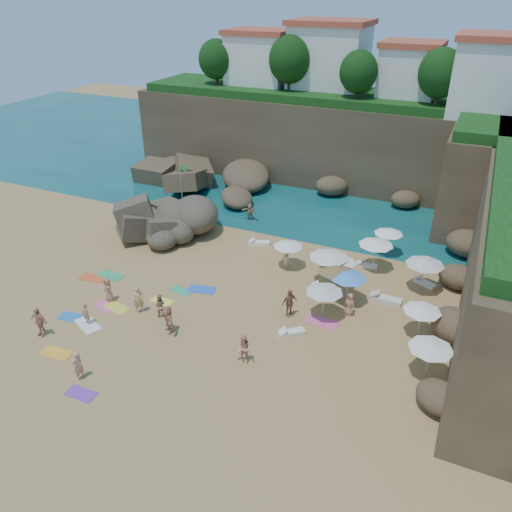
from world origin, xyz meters
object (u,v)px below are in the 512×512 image
at_px(rock_outcrop, 157,230).
at_px(person_stand_3, 289,303).
at_px(lounger_0, 259,243).
at_px(parasol_0, 288,244).
at_px(person_stand_2, 286,259).
at_px(person_stand_0, 139,300).
at_px(person_stand_5, 250,212).
at_px(flag_pole, 182,181).
at_px(person_stand_1, 160,305).
at_px(parasol_1, 389,232).
at_px(person_stand_6, 78,365).
at_px(parasol_2, 329,255).
at_px(person_stand_4, 350,304).

xyz_separation_m(rock_outcrop, person_stand_3, (14.37, -6.73, 0.93)).
bearing_deg(lounger_0, parasol_0, -56.69).
distance_m(person_stand_2, person_stand_3, 5.80).
height_order(lounger_0, person_stand_0, person_stand_0).
bearing_deg(lounger_0, person_stand_5, 103.12).
distance_m(flag_pole, person_stand_2, 13.61).
bearing_deg(lounger_0, person_stand_1, -119.03).
distance_m(parasol_1, person_stand_6, 23.32).
bearing_deg(person_stand_0, person_stand_3, -30.54).
relative_size(parasol_2, person_stand_0, 1.45).
distance_m(person_stand_1, person_stand_5, 15.19).
distance_m(parasol_0, person_stand_5, 8.73).
bearing_deg(person_stand_1, person_stand_5, -111.60).
bearing_deg(person_stand_4, rock_outcrop, -167.47).
bearing_deg(parasol_2, parasol_1, 65.00).
bearing_deg(person_stand_3, parasol_0, 56.27).
bearing_deg(person_stand_2, person_stand_1, 83.46).
bearing_deg(person_stand_3, rock_outcrop, 99.04).
relative_size(person_stand_2, person_stand_6, 0.86).
height_order(parasol_2, person_stand_6, parasol_2).
bearing_deg(person_stand_4, person_stand_1, -126.09).
bearing_deg(parasol_1, person_stand_4, -93.06).
bearing_deg(rock_outcrop, person_stand_2, -6.61).
height_order(flag_pole, parasol_0, flag_pole).
bearing_deg(parasol_1, person_stand_2, -139.72).
relative_size(person_stand_4, person_stand_5, 0.96).
height_order(person_stand_0, person_stand_1, person_stand_0).
bearing_deg(rock_outcrop, parasol_1, 11.64).
distance_m(person_stand_0, person_stand_4, 12.98).
height_order(parasol_1, person_stand_6, parasol_1).
distance_m(flag_pole, person_stand_6, 21.94).
distance_m(flag_pole, parasol_2, 16.79).
distance_m(lounger_0, person_stand_3, 9.71).
xyz_separation_m(person_stand_0, person_stand_2, (6.32, 8.83, -0.17)).
xyz_separation_m(rock_outcrop, parasol_0, (12.12, -1.21, 1.85)).
relative_size(parasol_1, person_stand_1, 1.39).
bearing_deg(parasol_1, person_stand_3, -109.94).
xyz_separation_m(lounger_0, person_stand_1, (-1.62, -11.25, 0.65)).
bearing_deg(parasol_0, flag_pole, 155.07).
bearing_deg(flag_pole, person_stand_4, -28.23).
height_order(person_stand_2, person_stand_3, person_stand_3).
distance_m(rock_outcrop, parasol_1, 18.64).
bearing_deg(person_stand_5, person_stand_0, -90.08).
bearing_deg(person_stand_0, flag_pole, 58.89).
bearing_deg(parasol_2, lounger_0, 152.38).
bearing_deg(person_stand_0, parasol_2, -12.94).
bearing_deg(lounger_0, person_stand_3, -75.74).
relative_size(parasol_0, lounger_0, 1.31).
height_order(rock_outcrop, lounger_0, rock_outcrop).
height_order(parasol_0, person_stand_5, parasol_0).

